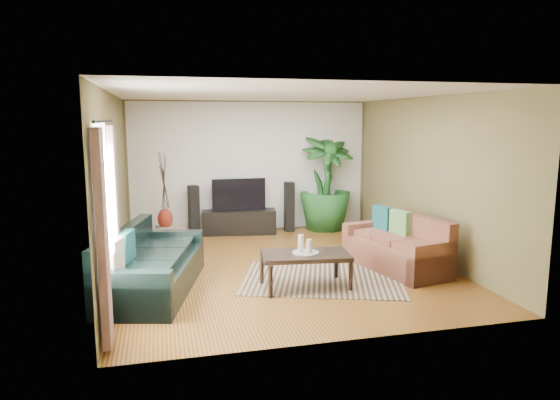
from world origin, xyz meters
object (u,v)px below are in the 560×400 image
object	(u,v)px
potted_plant	(326,183)
side_table	(167,246)
coffee_table	(305,270)
vase	(165,219)
speaker_right	(289,207)
pedestal	(166,234)
speaker_left	(194,211)
sofa_left	(154,260)
sofa_right	(395,242)
tv_stand	(239,222)
television	(239,194)

from	to	relation	value
potted_plant	side_table	size ratio (longest dim) A/B	4.19
coffee_table	vase	world-z (taller)	vase
speaker_right	pedestal	size ratio (longest dim) A/B	3.32
speaker_left	pedestal	bearing A→B (deg)	-160.29
speaker_left	vase	bearing A→B (deg)	-160.29
coffee_table	vase	size ratio (longest dim) A/B	3.01
coffee_table	pedestal	world-z (taller)	coffee_table
sofa_left	pedestal	world-z (taller)	sofa_left
sofa_right	speaker_right	distance (m)	3.14
sofa_right	coffee_table	size ratio (longest dim) A/B	1.48
potted_plant	side_table	xyz separation A→B (m)	(-3.34, -1.60, -0.76)
coffee_table	speaker_left	world-z (taller)	speaker_left
sofa_left	sofa_right	xyz separation A→B (m)	(3.67, 0.15, 0.00)
pedestal	speaker_left	bearing A→B (deg)	34.54
speaker_left	speaker_right	world-z (taller)	speaker_right
tv_stand	speaker_right	world-z (taller)	speaker_right
speaker_left	side_table	distance (m)	1.73
potted_plant	tv_stand	bearing A→B (deg)	179.62
potted_plant	vase	xyz separation A→B (m)	(-3.33, -0.38, -0.54)
pedestal	side_table	bearing A→B (deg)	-90.16
coffee_table	tv_stand	distance (m)	3.53
sofa_left	speaker_right	distance (m)	4.17
vase	side_table	bearing A→B (deg)	-90.16
tv_stand	potted_plant	size ratio (longest dim) A/B	0.75
television	potted_plant	size ratio (longest dim) A/B	0.55
speaker_left	potted_plant	distance (m)	2.81
sofa_left	television	xyz separation A→B (m)	(1.68, 3.14, 0.39)
coffee_table	speaker_left	size ratio (longest dim) A/B	1.17
tv_stand	sofa_right	bearing A→B (deg)	-48.35
side_table	sofa_right	bearing A→B (deg)	-21.79
speaker_right	vase	bearing A→B (deg)	-170.43
coffee_table	potted_plant	size ratio (longest dim) A/B	0.60
sofa_left	speaker_left	bearing A→B (deg)	0.71
sofa_left	side_table	size ratio (longest dim) A/B	4.83
sofa_left	vase	xyz separation A→B (m)	(0.20, 2.75, 0.03)
vase	television	bearing A→B (deg)	14.82
tv_stand	side_table	bearing A→B (deg)	-124.60
vase	pedestal	bearing A→B (deg)	0.00
sofa_left	pedestal	bearing A→B (deg)	10.31
coffee_table	potted_plant	bearing A→B (deg)	73.72
sofa_right	vase	bearing A→B (deg)	-140.05
sofa_right	television	bearing A→B (deg)	-159.58
television	speaker_left	xyz separation A→B (m)	(-0.91, 0.00, -0.31)
tv_stand	vase	world-z (taller)	vase
tv_stand	sofa_left	bearing A→B (deg)	-110.02
pedestal	side_table	distance (m)	1.22
tv_stand	vase	size ratio (longest dim) A/B	3.72
speaker_left	pedestal	world-z (taller)	speaker_left
television	speaker_left	world-z (taller)	television
sofa_left	side_table	xyz separation A→B (m)	(0.19, 1.53, -0.19)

